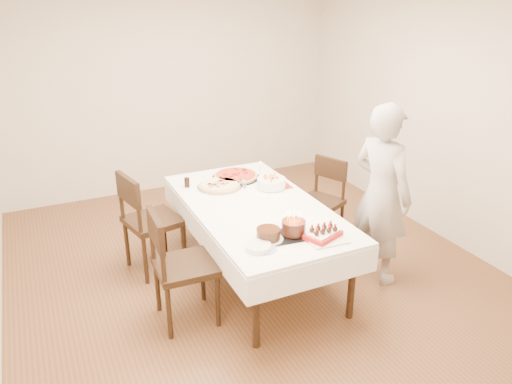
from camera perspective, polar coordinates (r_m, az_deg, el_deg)
name	(u,v)px	position (r m, az deg, el deg)	size (l,w,h in m)	color
floor	(250,269)	(5.04, -0.64, -8.84)	(5.00, 5.00, 0.00)	#56361D
wall_back	(171,89)	(6.77, -9.69, 11.50)	(4.50, 0.04, 2.70)	beige
wall_front	(467,278)	(2.61, 23.00, -9.08)	(4.50, 0.04, 2.70)	beige
wall_right	(441,114)	(5.75, 20.38, 8.41)	(0.04, 5.00, 2.70)	beige
dining_table	(256,241)	(4.76, 0.00, -5.63)	(1.14, 2.14, 0.75)	white
chair_right_savory	(319,203)	(5.40, 7.19, -1.21)	(0.47, 0.47, 0.93)	black
chair_left_savory	(153,221)	(4.93, -11.68, -3.24)	(0.53, 0.53, 1.03)	black
chair_left_dessert	(185,266)	(4.16, -8.10, -8.40)	(0.52, 0.52, 1.01)	black
person	(381,194)	(4.70, 14.12, -0.27)	(0.62, 0.41, 1.71)	#9E9995
pizza_white	(219,186)	(4.99, -4.20, 0.74)	(0.45, 0.45, 0.04)	beige
pizza_pepperoni	(236,176)	(5.23, -2.32, 1.84)	(0.49, 0.49, 0.04)	red
red_placemat	(275,185)	(5.05, 2.22, 0.75)	(0.28, 0.28, 0.01)	#B21E1E
pasta_bowl	(271,183)	(4.97, 1.78, 1.07)	(0.29, 0.29, 0.09)	white
taper_candle	(260,172)	(5.04, 0.48, 2.26)	(0.05, 0.05, 0.25)	white
shaker_pair	(245,184)	(4.97, -1.31, 0.92)	(0.08, 0.08, 0.09)	white
cola_glass	(187,182)	(5.03, -7.90, 1.09)	(0.05, 0.05, 0.10)	black
layer_cake	(268,234)	(3.98, 1.41, -4.85)	(0.24, 0.24, 0.10)	#31190C
cake_board	(282,237)	(4.05, 3.02, -5.15)	(0.27, 0.27, 0.01)	black
birthday_cake	(294,224)	(4.04, 4.32, -3.62)	(0.20, 0.20, 0.18)	#3C1B10
strawberry_box	(323,234)	(4.04, 7.68, -4.81)	(0.29, 0.19, 0.07)	#A51214
box_lid	(327,241)	(4.02, 8.16, -5.55)	(0.32, 0.21, 0.03)	beige
plate_stack	(258,247)	(3.86, 0.26, -6.28)	(0.20, 0.20, 0.04)	white
china_plate	(265,249)	(3.86, 1.00, -6.55)	(0.18, 0.18, 0.01)	white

